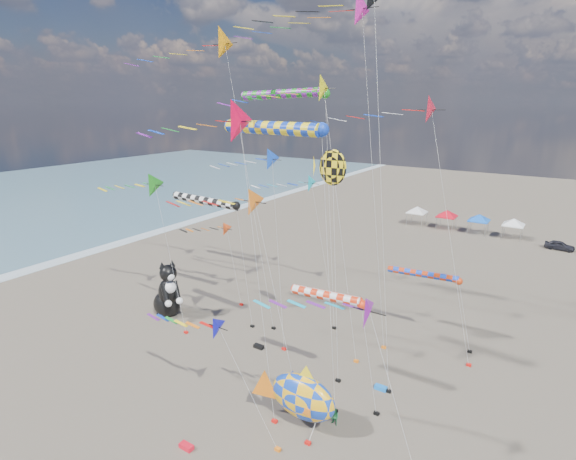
% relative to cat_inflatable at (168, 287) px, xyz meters
% --- Properties ---
extents(delta_kite_0, '(11.90, 2.90, 20.86)m').
position_rel_cat_inflatable_xyz_m(delta_kite_0, '(14.49, -7.12, 16.22)').
color(delta_kite_0, '#EE0436').
rests_on(delta_kite_0, ground).
extents(delta_kite_1, '(10.07, 2.40, 14.67)m').
position_rel_cat_inflatable_xyz_m(delta_kite_1, '(0.95, -1.78, 10.24)').
color(delta_kite_1, '#1E851D').
rests_on(delta_kite_1, ground).
extents(delta_kite_2, '(10.32, 1.90, 11.72)m').
position_rel_cat_inflatable_xyz_m(delta_kite_2, '(24.07, -9.65, 7.45)').
color(delta_kite_2, '#841296').
rests_on(delta_kite_2, ground).
extents(delta_kite_3, '(8.72, 1.61, 8.75)m').
position_rel_cat_inflatable_xyz_m(delta_kite_3, '(0.88, 5.62, 4.54)').
color(delta_kite_3, '#EA4C19').
rests_on(delta_kite_3, ground).
extents(delta_kite_4, '(13.01, 2.20, 22.58)m').
position_rel_cat_inflatable_xyz_m(delta_kite_4, '(14.62, 2.41, 18.15)').
color(delta_kite_4, yellow).
rests_on(delta_kite_4, ground).
extents(delta_kite_5, '(14.27, 2.33, 21.14)m').
position_rel_cat_inflatable_xyz_m(delta_kite_5, '(21.38, 6.85, 16.67)').
color(delta_kite_5, red).
rests_on(delta_kite_5, ground).
extents(delta_kite_6, '(10.19, 2.07, 13.25)m').
position_rel_cat_inflatable_xyz_m(delta_kite_6, '(8.36, 11.81, 8.90)').
color(delta_kite_6, '#1AADC1').
rests_on(delta_kite_6, ground).
extents(delta_kite_7, '(8.86, 1.99, 17.06)m').
position_rel_cat_inflatable_xyz_m(delta_kite_7, '(10.06, 0.75, 12.76)').
color(delta_kite_7, blue).
rests_on(delta_kite_7, ground).
extents(delta_kite_8, '(10.47, 1.65, 8.06)m').
position_rel_cat_inflatable_xyz_m(delta_kite_8, '(13.94, -9.07, 3.84)').
color(delta_kite_8, '#1111B6').
rests_on(delta_kite_8, ground).
extents(delta_kite_10, '(13.92, 2.87, 28.48)m').
position_rel_cat_inflatable_xyz_m(delta_kite_10, '(16.82, 5.67, 23.81)').
color(delta_kite_10, '#D81B98').
rests_on(delta_kite_10, ground).
extents(delta_kite_11, '(12.49, 2.10, 15.14)m').
position_rel_cat_inflatable_xyz_m(delta_kite_11, '(12.60, -4.68, 10.77)').
color(delta_kite_11, orange).
rests_on(delta_kite_11, ground).
extents(delta_kite_12, '(15.12, 2.85, 26.57)m').
position_rel_cat_inflatable_xyz_m(delta_kite_12, '(6.08, 3.29, 21.91)').
color(delta_kite_12, orange).
rests_on(delta_kite_12, ground).
extents(windsock_0, '(8.99, 0.89, 19.32)m').
position_rel_cat_inflatable_xyz_m(windsock_0, '(15.87, -4.02, 15.83)').
color(windsock_0, '#1237BA').
rests_on(windsock_0, ground).
extents(windsock_1, '(9.08, 0.77, 11.96)m').
position_rel_cat_inflatable_xyz_m(windsock_1, '(3.65, 2.49, 8.54)').
color(windsock_1, black).
rests_on(windsock_1, ground).
extents(windsock_2, '(7.75, 0.62, 6.47)m').
position_rel_cat_inflatable_xyz_m(windsock_2, '(22.42, 9.01, 3.14)').
color(windsock_2, red).
rests_on(windsock_2, ground).
extents(windsock_3, '(6.97, 0.71, 8.14)m').
position_rel_cat_inflatable_xyz_m(windsock_3, '(19.26, -2.71, 4.76)').
color(windsock_3, red).
rests_on(windsock_3, ground).
extents(windsock_4, '(10.13, 0.83, 21.55)m').
position_rel_cat_inflatable_xyz_m(windsock_4, '(9.78, 6.41, 18.08)').
color(windsock_4, '#198B1B').
rests_on(windsock_4, ground).
extents(angelfish_kite, '(3.74, 3.02, 17.22)m').
position_rel_cat_inflatable_xyz_m(angelfish_kite, '(16.94, 1.21, 12.79)').
color(angelfish_kite, yellow).
rests_on(angelfish_kite, ground).
extents(cat_inflatable, '(4.91, 3.69, 5.95)m').
position_rel_cat_inflatable_xyz_m(cat_inflatable, '(0.00, 0.00, 0.00)').
color(cat_inflatable, black).
rests_on(cat_inflatable, ground).
extents(fish_inflatable, '(6.17, 2.73, 4.73)m').
position_rel_cat_inflatable_xyz_m(fish_inflatable, '(19.48, -6.61, -0.57)').
color(fish_inflatable, '#133EBC').
rests_on(fish_inflatable, ground).
extents(person_adult, '(0.74, 0.68, 1.71)m').
position_rel_cat_inflatable_xyz_m(person_adult, '(19.78, -5.68, -2.12)').
color(person_adult, slate).
rests_on(person_adult, ground).
extents(child_green, '(0.65, 0.54, 1.18)m').
position_rel_cat_inflatable_xyz_m(child_green, '(21.11, -5.14, -2.38)').
color(child_green, '#217540').
rests_on(child_green, ground).
extents(child_blue, '(0.66, 0.61, 1.08)m').
position_rel_cat_inflatable_xyz_m(child_blue, '(16.37, -2.89, -2.43)').
color(child_blue, '#2F4AAF').
rests_on(child_blue, ground).
extents(kite_bag_0, '(0.90, 0.44, 0.30)m').
position_rel_cat_inflatable_xyz_m(kite_bag_0, '(11.20, -0.20, -2.82)').
color(kite_bag_0, black).
rests_on(kite_bag_0, ground).
extents(kite_bag_1, '(0.90, 0.44, 0.30)m').
position_rel_cat_inflatable_xyz_m(kite_bag_1, '(22.23, 0.06, -2.82)').
color(kite_bag_1, blue).
rests_on(kite_bag_1, ground).
extents(kite_bag_2, '(0.90, 0.44, 0.30)m').
position_rel_cat_inflatable_xyz_m(kite_bag_2, '(14.49, -11.99, -2.82)').
color(kite_bag_2, red).
rests_on(kite_bag_2, ground).
extents(tent_row, '(19.20, 4.20, 3.80)m').
position_rel_cat_inflatable_xyz_m(tent_row, '(17.30, 46.96, 0.18)').
color(tent_row, silver).
rests_on(tent_row, ground).
extents(parked_car, '(3.92, 1.75, 1.31)m').
position_rel_cat_inflatable_xyz_m(parked_car, '(31.29, 44.96, -2.32)').
color(parked_car, '#26262D').
rests_on(parked_car, ground).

